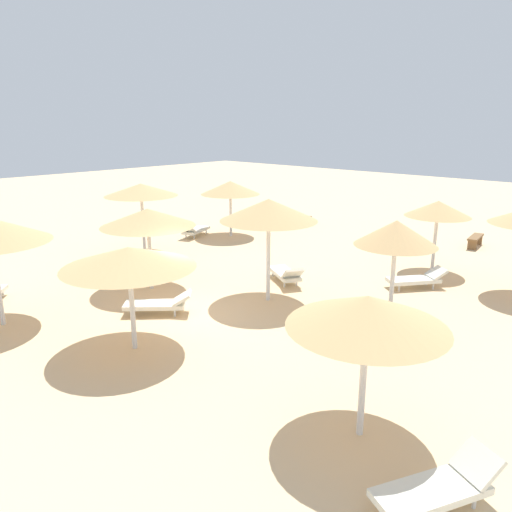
% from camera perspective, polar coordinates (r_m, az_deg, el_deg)
% --- Properties ---
extents(ground_plane, '(80.00, 80.00, 0.00)m').
position_cam_1_polar(ground_plane, '(13.87, -8.51, -7.23)').
color(ground_plane, '#DBBA8C').
extents(parasol_0, '(2.78, 2.78, 2.63)m').
position_cam_1_polar(parasol_0, '(23.02, -3.04, 8.00)').
color(parasol_0, silver).
rests_on(parasol_0, ground).
extents(parasol_1, '(2.71, 2.71, 2.59)m').
position_cam_1_polar(parasol_1, '(8.23, 12.95, -6.43)').
color(parasol_1, silver).
rests_on(parasol_1, ground).
extents(parasol_3, '(2.21, 2.21, 2.81)m').
position_cam_1_polar(parasol_3, '(13.43, 16.13, 2.57)').
color(parasol_3, silver).
rests_on(parasol_3, ground).
extents(parasol_4, '(2.30, 2.30, 2.62)m').
position_cam_1_polar(parasol_4, '(18.44, 20.58, 5.19)').
color(parasol_4, silver).
rests_on(parasol_4, ground).
extents(parasol_6, '(3.02, 3.02, 2.67)m').
position_cam_1_polar(parasol_6, '(15.85, -12.59, 4.41)').
color(parasol_6, silver).
rests_on(parasol_6, ground).
extents(parasol_7, '(2.91, 2.91, 3.14)m').
position_cam_1_polar(parasol_7, '(14.33, 1.49, 5.40)').
color(parasol_7, silver).
rests_on(parasol_7, ground).
extents(parasol_8, '(2.96, 2.96, 2.91)m').
position_cam_1_polar(parasol_8, '(20.37, -13.36, 7.55)').
color(parasol_8, silver).
rests_on(parasol_8, ground).
extents(parasol_9, '(3.13, 3.13, 2.54)m').
position_cam_1_polar(parasol_9, '(11.61, -14.74, -0.19)').
color(parasol_9, silver).
rests_on(parasol_9, ground).
extents(lounger_0, '(1.26, 2.00, 0.68)m').
position_cam_1_polar(lounger_0, '(23.41, -7.21, 3.04)').
color(lounger_0, silver).
rests_on(lounger_0, ground).
extents(lounger_1, '(1.41, 1.96, 0.75)m').
position_cam_1_polar(lounger_1, '(8.06, 20.69, -24.02)').
color(lounger_1, silver).
rests_on(lounger_1, ground).
extents(lounger_3, '(2.01, 1.37, 0.63)m').
position_cam_1_polar(lounger_3, '(12.44, 11.11, -8.56)').
color(lounger_3, silver).
rests_on(lounger_3, ground).
extents(lounger_4, '(1.66, 1.90, 0.66)m').
position_cam_1_polar(lounger_4, '(16.89, 18.42, -2.56)').
color(lounger_4, silver).
rests_on(lounger_4, ground).
extents(lounger_6, '(1.80, 1.80, 0.66)m').
position_cam_1_polar(lounger_6, '(14.17, -11.29, -5.51)').
color(lounger_6, silver).
rests_on(lounger_6, ground).
extents(lounger_7, '(1.95, 1.51, 0.72)m').
position_cam_1_polar(lounger_7, '(16.60, 3.52, -2.06)').
color(lounger_7, silver).
rests_on(lounger_7, ground).
extents(bench_0, '(1.51, 0.43, 0.49)m').
position_cam_1_polar(bench_0, '(26.22, 5.01, 4.52)').
color(bench_0, brown).
rests_on(bench_0, ground).
extents(bench_1, '(0.60, 1.54, 0.49)m').
position_cam_1_polar(bench_1, '(23.32, 24.35, 1.80)').
color(bench_1, brown).
rests_on(bench_1, ground).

